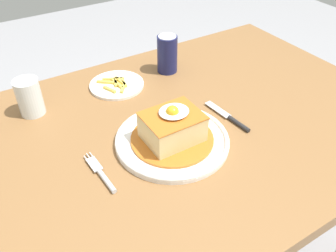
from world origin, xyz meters
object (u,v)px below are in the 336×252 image
soda_can (167,54)px  main_plate (172,140)px  drinking_glass (30,99)px  fork (103,175)px  side_plate_fries (117,85)px  knife (232,119)px

soda_can → main_plate: bearing=-119.6°
drinking_glass → fork: bearing=-78.6°
drinking_glass → side_plate_fries: drinking_glass is taller
main_plate → fork: (-0.20, -0.02, -0.00)m
knife → side_plate_fries: (-0.19, 0.33, -0.00)m
knife → drinking_glass: drinking_glass is taller
main_plate → knife: bearing=-3.6°
main_plate → side_plate_fries: 0.32m
side_plate_fries → soda_can: bearing=0.0°
main_plate → knife: main_plate is taller
soda_can → side_plate_fries: size_ratio=0.73×
knife → main_plate: bearing=176.4°
knife → side_plate_fries: side_plate_fries is taller
main_plate → fork: 0.20m
side_plate_fries → main_plate: bearing=-89.1°
main_plate → soda_can: (0.18, 0.32, 0.05)m
fork → knife: bearing=1.0°
drinking_glass → side_plate_fries: 0.26m
knife → fork: bearing=-179.0°
fork → soda_can: soda_can is taller
soda_can → drinking_glass: (-0.45, -0.00, -0.02)m
drinking_glass → side_plate_fries: size_ratio=0.62×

